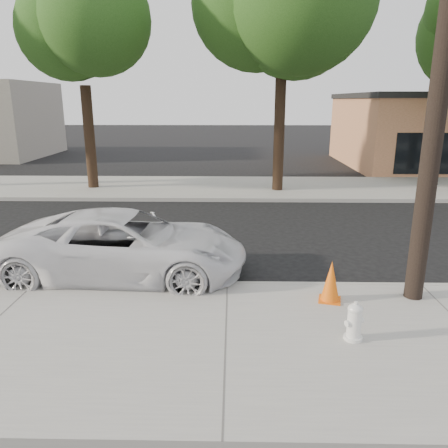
{
  "coord_description": "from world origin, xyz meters",
  "views": [
    {
      "loc": [
        0.1,
        -10.51,
        3.82
      ],
      "look_at": [
        -0.1,
        -0.63,
        1.0
      ],
      "focal_mm": 35.0,
      "sensor_mm": 36.0,
      "label": 1
    }
  ],
  "objects": [
    {
      "name": "police_cruiser",
      "position": [
        -2.25,
        -1.45,
        0.74
      ],
      "size": [
        5.42,
        2.69,
        1.48
      ],
      "primitive_type": "imported",
      "rotation": [
        0.0,
        0.0,
        1.53
      ],
      "color": "silver",
      "rests_on": "ground"
    },
    {
      "name": "traffic_cone",
      "position": [
        1.96,
        -2.9,
        0.53
      ],
      "size": [
        0.49,
        0.49,
        0.79
      ],
      "rotation": [
        0.0,
        0.0,
        -0.24
      ],
      "color": "orange",
      "rests_on": "near_sidewalk"
    },
    {
      "name": "tree_c",
      "position": [
        2.22,
        7.64,
        6.91
      ],
      "size": [
        4.96,
        4.8,
        9.55
      ],
      "color": "black",
      "rests_on": "far_sidewalk"
    },
    {
      "name": "ground",
      "position": [
        0.0,
        0.0,
        0.0
      ],
      "size": [
        120.0,
        120.0,
        0.0
      ],
      "primitive_type": "plane",
      "color": "black",
      "rests_on": "ground"
    },
    {
      "name": "tree_b",
      "position": [
        -5.81,
        8.06,
        6.15
      ],
      "size": [
        4.34,
        4.2,
        8.45
      ],
      "color": "black",
      "rests_on": "far_sidewalk"
    },
    {
      "name": "utility_pole",
      "position": [
        3.6,
        -2.7,
        4.7
      ],
      "size": [
        1.4,
        0.34,
        9.0
      ],
      "color": "black",
      "rests_on": "near_sidewalk"
    },
    {
      "name": "fire_hydrant",
      "position": [
        2.03,
        -4.29,
        0.44
      ],
      "size": [
        0.33,
        0.29,
        0.61
      ],
      "rotation": [
        0.0,
        0.0,
        0.43
      ],
      "color": "white",
      "rests_on": "near_sidewalk"
    },
    {
      "name": "near_sidewalk",
      "position": [
        0.0,
        -4.3,
        0.07
      ],
      "size": [
        90.0,
        4.4,
        0.15
      ],
      "primitive_type": "cube",
      "color": "gray",
      "rests_on": "ground"
    },
    {
      "name": "far_sidewalk",
      "position": [
        0.0,
        8.5,
        0.07
      ],
      "size": [
        90.0,
        5.0,
        0.15
      ],
      "primitive_type": "cube",
      "color": "gray",
      "rests_on": "ground"
    },
    {
      "name": "curb_near",
      "position": [
        0.0,
        -2.1,
        0.07
      ],
      "size": [
        90.0,
        0.12,
        0.16
      ],
      "primitive_type": "cube",
      "color": "#9E9B93",
      "rests_on": "ground"
    }
  ]
}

